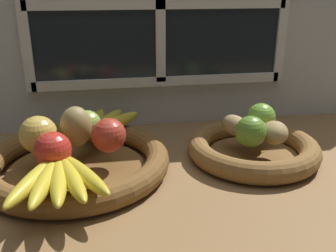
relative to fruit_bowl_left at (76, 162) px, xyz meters
The scene contains 17 objects.
ground_plane 21.62cm from the fruit_bowl_left, 10.20° to the right, with size 140.00×90.00×3.00cm, color olive.
back_wall 42.19cm from the fruit_bowl_left, 51.10° to the left, with size 140.00×4.60×55.00cm.
fruit_bowl_left is the anchor object (origin of this frame).
fruit_bowl_right 37.39cm from the fruit_bowl_left, ahead, with size 28.31×28.31×4.58cm.
apple_red_right 9.05cm from the fruit_bowl_left, 11.98° to the right, with size 6.78×6.78×6.78cm, color #B73828.
apple_green_back 8.31cm from the fruit_bowl_left, 65.28° to the left, with size 6.52×6.52×6.52cm, color #99B74C.
apple_golden_left 9.08cm from the fruit_bowl_left, behind, with size 7.32×7.32×7.32cm, color gold.
apple_red_front 9.50cm from the fruit_bowl_left, 115.55° to the right, with size 6.69×6.69×6.69cm, color red.
pear_brown 7.10cm from the fruit_bowl_left, 81.64° to the left, with size 6.28×6.29×8.29cm, color olive.
banana_bunch_front 13.97cm from the fruit_bowl_left, 97.82° to the right, with size 17.31×19.29×2.80cm.
banana_bunch_back 13.23cm from the fruit_bowl_left, 64.81° to the left, with size 15.71×17.89×2.88cm.
potato_small 40.87cm from the fruit_bowl_left, ahead, with size 6.78×5.43×4.60cm, color #A38451.
potato_large 37.66cm from the fruit_bowl_left, ahead, with size 6.11×5.72×4.03cm, color #A38451.
potato_oblong 34.34cm from the fruit_bowl_left, ahead, with size 7.72×4.52×4.32cm, color #A38451.
lime_near 35.55cm from the fruit_bowl_left, ahead, with size 6.32×6.32×6.32cm, color olive.
lime_far 40.87cm from the fruit_bowl_left, ahead, with size 6.41×6.41×6.41cm, color #6B9E33.
chili_pepper 38.68cm from the fruit_bowl_left, ahead, with size 1.84×1.84×11.05cm, color red.
Camera 1 is at (-14.72, -66.92, 35.59)cm, focal length 40.53 mm.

